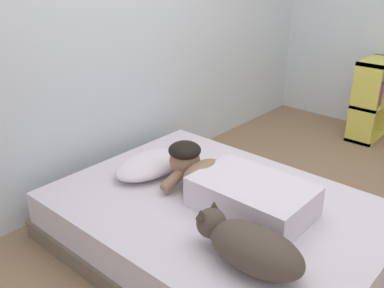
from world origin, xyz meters
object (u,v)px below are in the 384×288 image
(pillow, at_px, (150,165))
(dog, at_px, (249,246))
(bed, at_px, (217,225))
(bookshelf, at_px, (371,99))
(cell_phone, at_px, (216,216))
(person_lying, at_px, (232,186))
(coffee_cup, at_px, (205,167))

(pillow, xyz_separation_m, dog, (-0.33, -1.01, 0.05))
(bed, xyz_separation_m, bookshelf, (2.27, -0.02, 0.23))
(cell_phone, bearing_deg, dog, -120.19)
(bed, distance_m, person_lying, 0.27)
(bed, distance_m, bookshelf, 2.28)
(person_lying, distance_m, cell_phone, 0.21)
(bed, xyz_separation_m, cell_phone, (-0.12, -0.09, 0.16))
(person_lying, xyz_separation_m, dog, (-0.38, -0.38, -0.00))
(pillow, bearing_deg, dog, -108.23)
(coffee_cup, bearing_deg, cell_phone, -133.20)
(pillow, height_order, bookshelf, bookshelf)
(dog, bearing_deg, bookshelf, 9.32)
(dog, bearing_deg, bed, 53.18)
(pillow, relative_size, cell_phone, 3.71)
(person_lying, height_order, bookshelf, bookshelf)
(person_lying, xyz_separation_m, cell_phone, (-0.18, -0.03, -0.10))
(bed, distance_m, coffee_cup, 0.42)
(pillow, bearing_deg, person_lying, -85.21)
(person_lying, relative_size, dog, 1.60)
(pillow, xyz_separation_m, person_lying, (0.05, -0.62, 0.05))
(dog, bearing_deg, person_lying, 45.05)
(person_lying, height_order, cell_phone, person_lying)
(pillow, bearing_deg, bookshelf, -14.36)
(pillow, bearing_deg, cell_phone, -100.84)
(bed, relative_size, bookshelf, 2.54)
(bed, relative_size, person_lying, 2.07)
(coffee_cup, bearing_deg, bed, -128.44)
(person_lying, bearing_deg, dog, -134.95)
(dog, relative_size, coffee_cup, 4.60)
(bed, bearing_deg, bookshelf, -0.41)
(bookshelf, bearing_deg, cell_phone, -178.30)
(pillow, xyz_separation_m, cell_phone, (-0.12, -0.65, -0.05))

